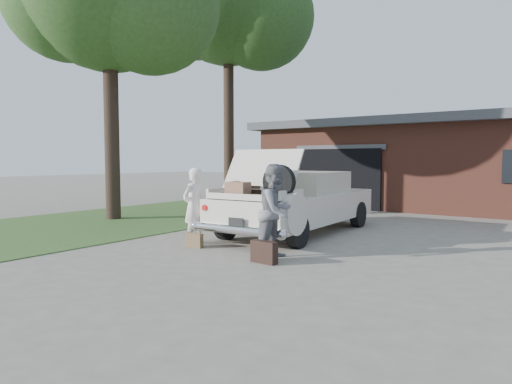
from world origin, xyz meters
The scene contains 9 objects.
ground centered at (0.00, 0.00, 0.00)m, with size 90.00×90.00×0.00m, color gray.
grass_strip centered at (-5.50, 3.00, 0.01)m, with size 6.00×16.00×0.02m, color #2D4C1E.
house centered at (0.98, 11.47, 1.67)m, with size 12.80×7.80×3.30m.
tree_back centered at (-6.51, 7.91, 8.31)m, with size 6.66×5.79×11.58m.
sedan centered at (0.08, 2.24, 0.77)m, with size 2.26×5.35×2.02m.
woman_left centered at (-1.02, -0.26, 0.81)m, with size 0.59×0.39×1.63m, color white.
woman_right centered at (1.23, -0.51, 0.86)m, with size 0.84×0.65×1.72m, color slate.
suitcase_left centered at (-0.71, -0.59, 0.15)m, with size 0.38×0.12×0.29m, color brown.
suitcase_right centered at (1.26, -0.94, 0.19)m, with size 0.50×0.16×0.39m, color black.
Camera 1 is at (5.66, -7.40, 1.79)m, focal length 32.00 mm.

